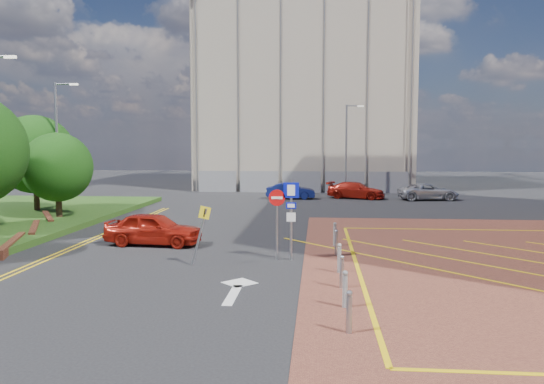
# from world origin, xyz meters

# --- Properties ---
(ground) EXTENTS (140.00, 140.00, 0.00)m
(ground) POSITION_xyz_m (0.00, 0.00, 0.00)
(ground) COLOR black
(ground) RESTS_ON ground
(retaining_wall) EXTENTS (6.06, 20.33, 0.40)m
(retaining_wall) POSITION_xyz_m (-11.80, 2.00, 0.20)
(retaining_wall) COLOR brown
(retaining_wall) RESTS_ON ground
(tree_c) EXTENTS (4.00, 4.00, 4.90)m
(tree_c) POSITION_xyz_m (-13.50, 10.00, 3.19)
(tree_c) COLOR #3D2B1C
(tree_c) RESTS_ON grass_bed
(tree_d) EXTENTS (5.00, 5.00, 6.08)m
(tree_d) POSITION_xyz_m (-16.50, 13.00, 3.87)
(tree_d) COLOR #3D2B1C
(tree_d) RESTS_ON grass_bed
(lamp_left_far) EXTENTS (1.53, 0.16, 8.00)m
(lamp_left_far) POSITION_xyz_m (-14.42, 12.00, 4.66)
(lamp_left_far) COLOR #9EA0A8
(lamp_left_far) RESTS_ON grass_bed
(lamp_back) EXTENTS (1.53, 0.16, 8.00)m
(lamp_back) POSITION_xyz_m (4.08, 28.00, 4.36)
(lamp_back) COLOR #9EA0A8
(lamp_back) RESTS_ON ground
(sign_cluster) EXTENTS (1.17, 0.12, 3.20)m
(sign_cluster) POSITION_xyz_m (0.30, 0.98, 1.95)
(sign_cluster) COLOR #9EA0A8
(sign_cluster) RESTS_ON ground
(warning_sign) EXTENTS (0.75, 0.42, 2.25)m
(warning_sign) POSITION_xyz_m (-2.78, -0.28, 1.43)
(warning_sign) COLOR #9EA0A8
(warning_sign) RESTS_ON ground
(bollard_row) EXTENTS (0.14, 11.14, 0.90)m
(bollard_row) POSITION_xyz_m (2.30, -1.67, 0.47)
(bollard_row) COLOR #9EA0A8
(bollard_row) RESTS_ON forecourt
(construction_building) EXTENTS (21.20, 19.20, 22.00)m
(construction_building) POSITION_xyz_m (0.00, 40.00, 11.00)
(construction_building) COLOR #AEA08E
(construction_building) RESTS_ON ground
(construction_fence) EXTENTS (21.60, 0.06, 2.00)m
(construction_fence) POSITION_xyz_m (1.00, 30.00, 1.00)
(construction_fence) COLOR gray
(construction_fence) RESTS_ON ground
(car_red_left) EXTENTS (4.44, 2.07, 1.47)m
(car_red_left) POSITION_xyz_m (-5.83, 3.58, 0.74)
(car_red_left) COLOR #A2190D
(car_red_left) RESTS_ON ground
(car_blue_back) EXTENTS (4.04, 1.43, 1.33)m
(car_blue_back) POSITION_xyz_m (-0.71, 24.19, 0.66)
(car_blue_back) COLOR navy
(car_blue_back) RESTS_ON ground
(car_red_back) EXTENTS (5.14, 3.36, 1.39)m
(car_red_back) POSITION_xyz_m (4.70, 24.96, 0.69)
(car_red_back) COLOR #A0170D
(car_red_back) RESTS_ON ground
(car_silver_back) EXTENTS (5.01, 2.76, 1.33)m
(car_silver_back) POSITION_xyz_m (10.48, 24.32, 0.67)
(car_silver_back) COLOR #B3B4BB
(car_silver_back) RESTS_ON ground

